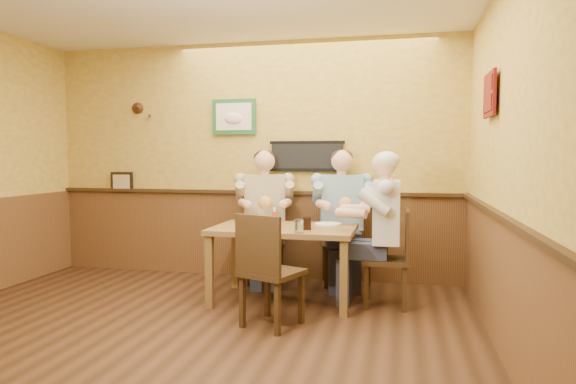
% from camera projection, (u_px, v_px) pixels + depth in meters
% --- Properties ---
extents(room, '(5.02, 5.03, 2.81)m').
position_uv_depth(room, '(179.00, 124.00, 3.84)').
color(room, black).
rests_on(room, ground).
extents(dining_table, '(1.40, 0.90, 0.75)m').
position_uv_depth(dining_table, '(284.00, 236.00, 5.10)').
color(dining_table, brown).
rests_on(dining_table, ground).
extents(chair_back_left, '(0.55, 0.55, 0.95)m').
position_uv_depth(chair_back_left, '(265.00, 240.00, 5.92)').
color(chair_back_left, '#3B2812').
rests_on(chair_back_left, ground).
extents(chair_back_right, '(0.52, 0.52, 0.96)m').
position_uv_depth(chair_back_right, '(341.00, 243.00, 5.77)').
color(chair_back_right, '#3B2812').
rests_on(chair_back_right, ground).
extents(chair_right_end, '(0.44, 0.44, 0.94)m').
position_uv_depth(chair_right_end, '(386.00, 258.00, 4.95)').
color(chair_right_end, '#3B2812').
rests_on(chair_right_end, ground).
extents(chair_near_side, '(0.58, 0.58, 0.97)m').
position_uv_depth(chair_near_side, '(272.00, 270.00, 4.36)').
color(chair_near_side, '#3B2812').
rests_on(chair_near_side, ground).
extents(diner_tan_shirt, '(0.78, 0.78, 1.36)m').
position_uv_depth(diner_tan_shirt, '(265.00, 223.00, 5.91)').
color(diner_tan_shirt, tan).
rests_on(diner_tan_shirt, ground).
extents(diner_blue_polo, '(0.75, 0.75, 1.37)m').
position_uv_depth(diner_blue_polo, '(341.00, 224.00, 5.76)').
color(diner_blue_polo, '#7FA1BF').
rests_on(diner_blue_polo, ground).
extents(diner_white_elder, '(0.62, 0.62, 1.34)m').
position_uv_depth(diner_white_elder, '(386.00, 237.00, 4.93)').
color(diner_white_elder, silver).
rests_on(diner_white_elder, ground).
extents(water_glass_left, '(0.10, 0.10, 0.11)m').
position_uv_depth(water_glass_left, '(255.00, 223.00, 4.93)').
color(water_glass_left, silver).
rests_on(water_glass_left, dining_table).
extents(water_glass_mid, '(0.10, 0.10, 0.13)m').
position_uv_depth(water_glass_mid, '(299.00, 226.00, 4.68)').
color(water_glass_mid, silver).
rests_on(water_glass_mid, dining_table).
extents(cola_tumbler, '(0.10, 0.10, 0.12)m').
position_uv_depth(cola_tumbler, '(307.00, 223.00, 4.89)').
color(cola_tumbler, black).
rests_on(cola_tumbler, dining_table).
extents(hot_sauce_bottle, '(0.05, 0.05, 0.18)m').
position_uv_depth(hot_sauce_bottle, '(274.00, 219.00, 4.97)').
color(hot_sauce_bottle, '#B73A13').
rests_on(hot_sauce_bottle, dining_table).
extents(salt_shaker, '(0.05, 0.05, 0.10)m').
position_uv_depth(salt_shaker, '(275.00, 222.00, 5.09)').
color(salt_shaker, silver).
rests_on(salt_shaker, dining_table).
extents(pepper_shaker, '(0.04, 0.04, 0.09)m').
position_uv_depth(pepper_shaker, '(273.00, 222.00, 5.10)').
color(pepper_shaker, black).
rests_on(pepper_shaker, dining_table).
extents(plate_far_left, '(0.30, 0.30, 0.02)m').
position_uv_depth(plate_far_left, '(266.00, 223.00, 5.28)').
color(plate_far_left, silver).
rests_on(plate_far_left, dining_table).
extents(plate_far_right, '(0.31, 0.31, 0.02)m').
position_uv_depth(plate_far_right, '(328.00, 224.00, 5.24)').
color(plate_far_right, white).
rests_on(plate_far_right, dining_table).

